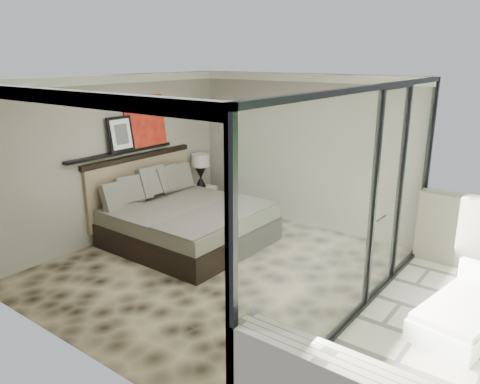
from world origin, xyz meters
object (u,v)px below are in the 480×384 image
Objects in this scene: nightstand at (202,200)px; table_lamp at (200,166)px; bed at (184,220)px; lounger at (466,313)px.

table_lamp is (-0.03, 0.03, 0.71)m from nightstand.
bed is 4.51m from lounger.
bed is 1.52× the size of lounger.
nightstand is 5.54m from lounger.
nightstand is at bearing -42.15° from table_lamp.
lounger is at bearing 0.72° from bed.
bed is 1.66m from nightstand.
bed is 1.79m from table_lamp.
table_lamp reaches higher than lounger.
nightstand is at bearing 121.49° from bed.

